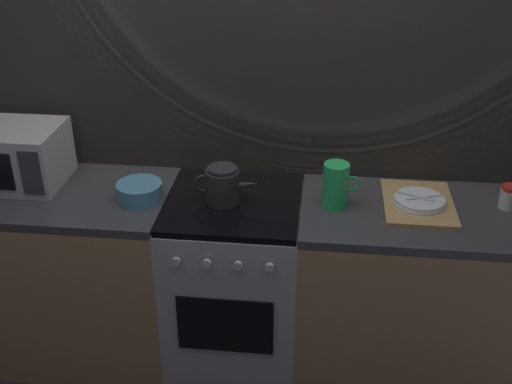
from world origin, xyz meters
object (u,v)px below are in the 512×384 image
(microwave, at_px, (12,155))
(mixing_bowl, at_px, (140,192))
(pitcher, at_px, (336,185))
(kettle, at_px, (223,185))
(dish_pile, at_px, (419,202))
(spice_jar, at_px, (509,197))
(stove_unit, at_px, (235,284))

(microwave, bearing_deg, mixing_bowl, -9.97)
(mixing_bowl, height_order, pitcher, pitcher)
(microwave, height_order, kettle, microwave)
(pitcher, bearing_deg, microwave, 177.30)
(kettle, relative_size, mixing_bowl, 1.42)
(microwave, height_order, pitcher, microwave)
(dish_pile, bearing_deg, pitcher, -174.34)
(spice_jar, bearing_deg, stove_unit, -176.44)
(spice_jar, bearing_deg, dish_pile, -175.29)
(pitcher, height_order, spice_jar, pitcher)
(kettle, height_order, mixing_bowl, kettle)
(mixing_bowl, bearing_deg, stove_unit, 4.57)
(mixing_bowl, bearing_deg, microwave, 170.03)
(mixing_bowl, height_order, dish_pile, mixing_bowl)
(stove_unit, height_order, dish_pile, dish_pile)
(pitcher, bearing_deg, mixing_bowl, -177.35)
(kettle, relative_size, pitcher, 1.42)
(stove_unit, relative_size, pitcher, 4.50)
(pitcher, bearing_deg, stove_unit, -179.13)
(stove_unit, distance_m, microwave, 1.19)
(pitcher, relative_size, dish_pile, 0.50)
(microwave, bearing_deg, stove_unit, -4.23)
(microwave, relative_size, pitcher, 2.30)
(pitcher, distance_m, spice_jar, 0.74)
(spice_jar, bearing_deg, kettle, -176.17)
(stove_unit, relative_size, kettle, 3.16)
(microwave, relative_size, spice_jar, 4.38)
(stove_unit, height_order, mixing_bowl, mixing_bowl)
(microwave, relative_size, mixing_bowl, 2.30)
(microwave, bearing_deg, spice_jar, -0.07)
(kettle, xyz_separation_m, spice_jar, (1.23, 0.08, -0.03))
(stove_unit, bearing_deg, spice_jar, 3.56)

